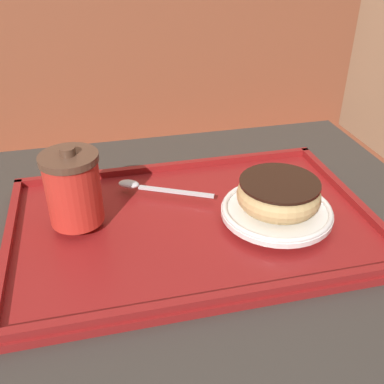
{
  "coord_description": "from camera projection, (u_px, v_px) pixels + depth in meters",
  "views": [
    {
      "loc": [
        -0.15,
        -0.54,
        1.16
      ],
      "look_at": [
        -0.03,
        0.0,
        0.82
      ],
      "focal_mm": 42.0,
      "sensor_mm": 36.0,
      "label": 1
    }
  ],
  "objects": [
    {
      "name": "donut_chocolate_glazed",
      "position": [
        279.0,
        194.0,
        0.65
      ],
      "size": [
        0.12,
        0.12,
        0.04
      ],
      "color": "#DBB270",
      "rests_on": "plate_with_chocolate_donut"
    },
    {
      "name": "spoon",
      "position": [
        144.0,
        186.0,
        0.73
      ],
      "size": [
        0.15,
        0.08,
        0.01
      ],
      "rotation": [
        0.0,
        0.0,
        2.68
      ],
      "color": "silver",
      "rests_on": "serving_tray"
    },
    {
      "name": "plate_with_chocolate_donut",
      "position": [
        277.0,
        210.0,
        0.67
      ],
      "size": [
        0.17,
        0.17,
        0.01
      ],
      "color": "white",
      "rests_on": "serving_tray"
    },
    {
      "name": "coffee_cup_front",
      "position": [
        73.0,
        188.0,
        0.63
      ],
      "size": [
        0.08,
        0.08,
        0.12
      ],
      "color": "red",
      "rests_on": "serving_tray"
    },
    {
      "name": "booth_bench",
      "position": [
        175.0,
        186.0,
        1.66
      ],
      "size": [
        1.4,
        0.44,
        1.0
      ],
      "color": "brown",
      "rests_on": "ground_plane"
    },
    {
      "name": "cafe_table",
      "position": [
        207.0,
        317.0,
        0.79
      ],
      "size": [
        0.76,
        0.69,
        0.76
      ],
      "color": "#38332D",
      "rests_on": "ground_plane"
    },
    {
      "name": "serving_tray",
      "position": [
        192.0,
        224.0,
        0.68
      ],
      "size": [
        0.54,
        0.35,
        0.02
      ],
      "color": "maroon",
      "rests_on": "cafe_table"
    }
  ]
}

